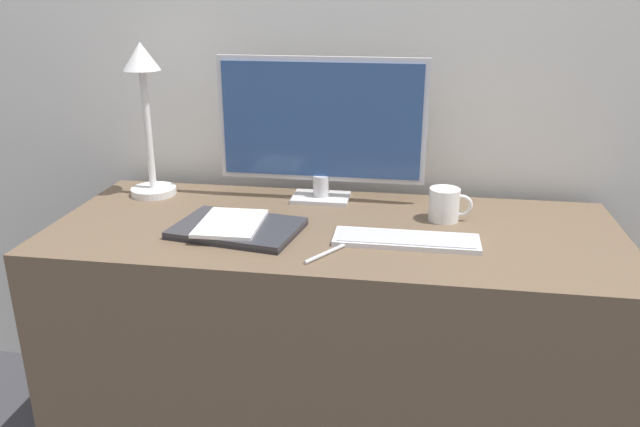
{
  "coord_description": "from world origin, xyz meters",
  "views": [
    {
      "loc": [
        0.19,
        -1.24,
        1.27
      ],
      "look_at": [
        -0.02,
        0.13,
        0.77
      ],
      "focal_mm": 35.0,
      "sensor_mm": 36.0,
      "label": 1
    }
  ],
  "objects_px": {
    "ereader": "(231,223)",
    "keyboard": "(406,240)",
    "monitor": "(321,126)",
    "pen": "(326,253)",
    "desk_lamp": "(145,103)",
    "laptop": "(237,228)",
    "coffee_mug": "(445,204)"
  },
  "relations": [
    {
      "from": "pen",
      "to": "laptop",
      "type": "bearing_deg",
      "value": 156.2
    },
    {
      "from": "pen",
      "to": "desk_lamp",
      "type": "bearing_deg",
      "value": 147.71
    },
    {
      "from": "ereader",
      "to": "pen",
      "type": "bearing_deg",
      "value": -21.76
    },
    {
      "from": "laptop",
      "to": "pen",
      "type": "distance_m",
      "value": 0.26
    },
    {
      "from": "monitor",
      "to": "keyboard",
      "type": "xyz_separation_m",
      "value": [
        0.24,
        -0.28,
        -0.2
      ]
    },
    {
      "from": "ereader",
      "to": "keyboard",
      "type": "bearing_deg",
      "value": -0.07
    },
    {
      "from": "laptop",
      "to": "desk_lamp",
      "type": "height_order",
      "value": "desk_lamp"
    },
    {
      "from": "keyboard",
      "to": "pen",
      "type": "xyz_separation_m",
      "value": [
        -0.17,
        -0.1,
        -0.0
      ]
    },
    {
      "from": "coffee_mug",
      "to": "pen",
      "type": "distance_m",
      "value": 0.38
    },
    {
      "from": "keyboard",
      "to": "pen",
      "type": "bearing_deg",
      "value": -150.25
    },
    {
      "from": "coffee_mug",
      "to": "pen",
      "type": "relative_size",
      "value": 0.91
    },
    {
      "from": "monitor",
      "to": "pen",
      "type": "height_order",
      "value": "monitor"
    },
    {
      "from": "monitor",
      "to": "coffee_mug",
      "type": "height_order",
      "value": "monitor"
    },
    {
      "from": "keyboard",
      "to": "ereader",
      "type": "xyz_separation_m",
      "value": [
        -0.42,
        0.0,
        0.02
      ]
    },
    {
      "from": "keyboard",
      "to": "pen",
      "type": "relative_size",
      "value": 2.8
    },
    {
      "from": "desk_lamp",
      "to": "coffee_mug",
      "type": "xyz_separation_m",
      "value": [
        0.82,
        -0.09,
        -0.22
      ]
    },
    {
      "from": "desk_lamp",
      "to": "laptop",
      "type": "bearing_deg",
      "value": -37.65
    },
    {
      "from": "ereader",
      "to": "pen",
      "type": "distance_m",
      "value": 0.27
    },
    {
      "from": "laptop",
      "to": "desk_lamp",
      "type": "xyz_separation_m",
      "value": [
        -0.32,
        0.25,
        0.25
      ]
    },
    {
      "from": "ereader",
      "to": "desk_lamp",
      "type": "height_order",
      "value": "desk_lamp"
    },
    {
      "from": "ereader",
      "to": "desk_lamp",
      "type": "xyz_separation_m",
      "value": [
        -0.31,
        0.25,
        0.24
      ]
    },
    {
      "from": "keyboard",
      "to": "laptop",
      "type": "distance_m",
      "value": 0.41
    },
    {
      "from": "monitor",
      "to": "coffee_mug",
      "type": "relative_size",
      "value": 5.14
    },
    {
      "from": "coffee_mug",
      "to": "laptop",
      "type": "bearing_deg",
      "value": -162.07
    },
    {
      "from": "monitor",
      "to": "keyboard",
      "type": "bearing_deg",
      "value": -48.77
    },
    {
      "from": "desk_lamp",
      "to": "pen",
      "type": "relative_size",
      "value": 3.52
    },
    {
      "from": "ereader",
      "to": "pen",
      "type": "relative_size",
      "value": 1.62
    },
    {
      "from": "monitor",
      "to": "ereader",
      "type": "relative_size",
      "value": 2.89
    },
    {
      "from": "keyboard",
      "to": "coffee_mug",
      "type": "height_order",
      "value": "coffee_mug"
    },
    {
      "from": "monitor",
      "to": "desk_lamp",
      "type": "distance_m",
      "value": 0.49
    },
    {
      "from": "laptop",
      "to": "pen",
      "type": "xyz_separation_m",
      "value": [
        0.23,
        -0.1,
        -0.0
      ]
    },
    {
      "from": "laptop",
      "to": "pen",
      "type": "height_order",
      "value": "laptop"
    }
  ]
}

